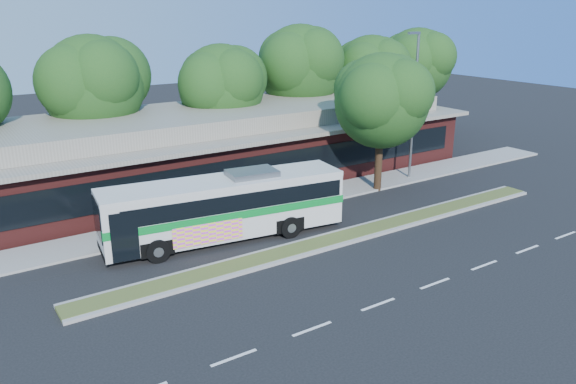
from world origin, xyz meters
The scene contains 12 objects.
ground centered at (0.00, 0.00, 0.00)m, with size 120.00×120.00×0.00m, color black.
median_strip centered at (0.00, 0.60, 0.07)m, with size 26.00×1.10×0.15m, color #415624.
sidewalk centered at (0.00, 6.40, 0.06)m, with size 44.00×2.60×0.12m, color gray.
plaza_building centered at (0.00, 12.99, 2.13)m, with size 33.20×11.20×4.45m.
lamp_post centered at (9.56, 6.00, 4.90)m, with size 0.93×0.18×9.07m.
tree_bg_b centered at (-6.57, 16.14, 6.14)m, with size 6.69×6.00×9.00m.
tree_bg_c centered at (1.40, 15.13, 5.59)m, with size 6.24×5.60×8.26m.
tree_bg_d centered at (8.45, 16.15, 6.42)m, with size 6.91×6.20×9.37m.
tree_bg_e centered at (14.42, 15.14, 5.74)m, with size 6.47×5.80×8.50m.
tree_bg_f centered at (20.43, 16.14, 6.06)m, with size 6.69×6.00×8.92m.
transit_bus centered at (-4.73, 3.64, 1.77)m, with size 11.56×3.93×3.19m.
sidewalk_tree centered at (6.65, 5.43, 5.48)m, with size 6.07×5.44×8.07m.
Camera 1 is at (-15.87, -18.43, 10.33)m, focal length 35.00 mm.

